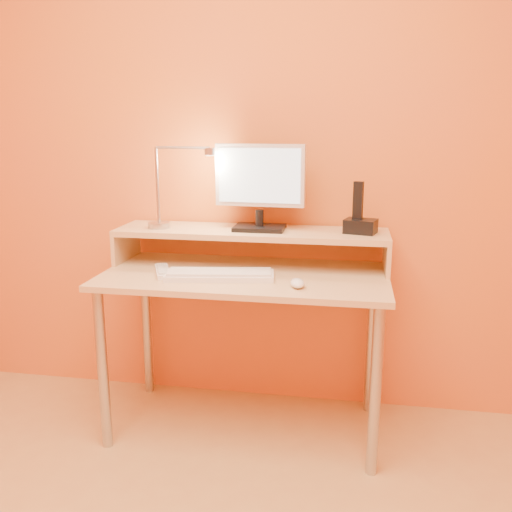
% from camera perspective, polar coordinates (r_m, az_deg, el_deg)
% --- Properties ---
extents(wall_back, '(3.00, 0.04, 2.50)m').
position_cam_1_polar(wall_back, '(2.55, 0.18, 11.67)').
color(wall_back, '#D46937').
rests_on(wall_back, floor).
extents(desk_leg_fl, '(0.04, 0.04, 0.69)m').
position_cam_1_polar(desk_leg_fl, '(2.39, -15.65, -11.35)').
color(desk_leg_fl, '#AAAAB1').
rests_on(desk_leg_fl, floor).
extents(desk_leg_fr, '(0.04, 0.04, 0.69)m').
position_cam_1_polar(desk_leg_fr, '(2.18, 12.29, -13.64)').
color(desk_leg_fr, '#AAAAB1').
rests_on(desk_leg_fr, floor).
extents(desk_leg_bl, '(0.04, 0.04, 0.69)m').
position_cam_1_polar(desk_leg_bl, '(2.81, -11.29, -7.26)').
color(desk_leg_bl, '#AAAAB1').
rests_on(desk_leg_bl, floor).
extents(desk_leg_br, '(0.04, 0.04, 0.69)m').
position_cam_1_polar(desk_leg_br, '(2.64, 11.90, -8.71)').
color(desk_leg_br, '#AAAAB1').
rests_on(desk_leg_br, floor).
extents(desk_lower, '(1.20, 0.60, 0.02)m').
position_cam_1_polar(desk_lower, '(2.32, -1.17, -2.10)').
color(desk_lower, tan).
rests_on(desk_lower, floor).
extents(shelf_riser_left, '(0.02, 0.30, 0.14)m').
position_cam_1_polar(shelf_riser_left, '(2.61, -13.35, 1.12)').
color(shelf_riser_left, tan).
rests_on(shelf_riser_left, desk_lower).
extents(shelf_riser_right, '(0.02, 0.30, 0.14)m').
position_cam_1_polar(shelf_riser_right, '(2.41, 13.45, 0.08)').
color(shelf_riser_right, tan).
rests_on(shelf_riser_right, desk_lower).
extents(desk_shelf, '(1.20, 0.30, 0.02)m').
position_cam_1_polar(desk_shelf, '(2.43, -0.50, 2.48)').
color(desk_shelf, tan).
rests_on(desk_shelf, desk_lower).
extents(monitor_foot, '(0.22, 0.16, 0.02)m').
position_cam_1_polar(monitor_foot, '(2.42, 0.37, 2.95)').
color(monitor_foot, black).
rests_on(monitor_foot, desk_shelf).
extents(monitor_neck, '(0.04, 0.04, 0.07)m').
position_cam_1_polar(monitor_neck, '(2.41, 0.37, 3.98)').
color(monitor_neck, black).
rests_on(monitor_neck, monitor_foot).
extents(monitor_panel, '(0.39, 0.06, 0.27)m').
position_cam_1_polar(monitor_panel, '(2.40, 0.42, 8.39)').
color(monitor_panel, silver).
rests_on(monitor_panel, monitor_neck).
extents(monitor_back, '(0.35, 0.03, 0.23)m').
position_cam_1_polar(monitor_back, '(2.42, 0.51, 8.44)').
color(monitor_back, black).
rests_on(monitor_back, monitor_panel).
extents(monitor_screen, '(0.36, 0.03, 0.23)m').
position_cam_1_polar(monitor_screen, '(2.38, 0.34, 8.35)').
color(monitor_screen, '#ACC6D2').
rests_on(monitor_screen, monitor_panel).
extents(lamp_base, '(0.10, 0.10, 0.02)m').
position_cam_1_polar(lamp_base, '(2.50, -10.03, 3.19)').
color(lamp_base, '#AAAAB1').
rests_on(lamp_base, desk_shelf).
extents(lamp_post, '(0.01, 0.01, 0.33)m').
position_cam_1_polar(lamp_post, '(2.48, -10.20, 7.23)').
color(lamp_post, '#AAAAB1').
rests_on(lamp_post, lamp_base).
extents(lamp_arm, '(0.24, 0.01, 0.01)m').
position_cam_1_polar(lamp_arm, '(2.43, -7.65, 11.10)').
color(lamp_arm, '#AAAAB1').
rests_on(lamp_arm, lamp_post).
extents(lamp_head, '(0.04, 0.04, 0.03)m').
position_cam_1_polar(lamp_head, '(2.39, -4.85, 10.78)').
color(lamp_head, '#AAAAB1').
rests_on(lamp_head, lamp_arm).
extents(lamp_bulb, '(0.03, 0.03, 0.00)m').
position_cam_1_polar(lamp_bulb, '(2.40, -4.84, 10.40)').
color(lamp_bulb, '#FFEAC6').
rests_on(lamp_bulb, lamp_head).
extents(phone_dock, '(0.15, 0.13, 0.06)m').
position_cam_1_polar(phone_dock, '(2.38, 10.82, 3.06)').
color(phone_dock, black).
rests_on(phone_dock, desk_shelf).
extents(phone_handset, '(0.05, 0.03, 0.16)m').
position_cam_1_polar(phone_handset, '(2.36, 10.57, 5.70)').
color(phone_handset, black).
rests_on(phone_handset, phone_dock).
extents(phone_led, '(0.01, 0.00, 0.04)m').
position_cam_1_polar(phone_led, '(2.33, 11.94, 2.79)').
color(phone_led, '#3550FF').
rests_on(phone_led, phone_dock).
extents(keyboard, '(0.46, 0.21, 0.02)m').
position_cam_1_polar(keyboard, '(2.24, -3.81, -2.06)').
color(keyboard, silver).
rests_on(keyboard, desk_lower).
extents(mouse, '(0.07, 0.10, 0.03)m').
position_cam_1_polar(mouse, '(2.12, 4.33, -2.83)').
color(mouse, white).
rests_on(mouse, desk_lower).
extents(remote_control, '(0.13, 0.21, 0.02)m').
position_cam_1_polar(remote_control, '(2.34, -9.69, -1.59)').
color(remote_control, silver).
rests_on(remote_control, desk_lower).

